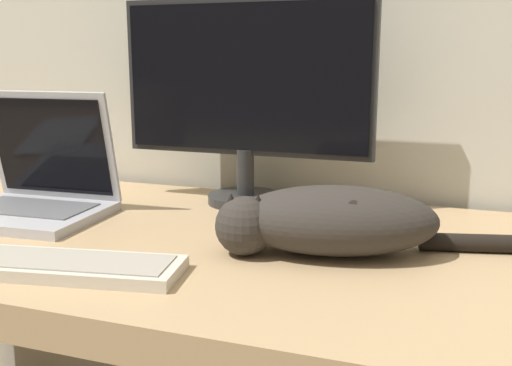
{
  "coord_description": "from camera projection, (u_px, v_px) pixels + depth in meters",
  "views": [
    {
      "loc": [
        0.54,
        -0.61,
        1.06
      ],
      "look_at": [
        0.2,
        0.35,
        0.85
      ],
      "focal_mm": 42.0,
      "sensor_mm": 36.0,
      "label": 1
    }
  ],
  "objects": [
    {
      "name": "laptop",
      "position": [
        35.0,
        192.0,
        1.28
      ],
      "size": [
        0.32,
        0.27,
        0.26
      ],
      "rotation": [
        0.0,
        0.0,
        0.05
      ],
      "color": "#B7B7BC",
      "rests_on": "desk"
    },
    {
      "name": "cat",
      "position": [
        330.0,
        219.0,
        1.03
      ],
      "size": [
        0.55,
        0.26,
        0.12
      ],
      "rotation": [
        0.0,
        0.0,
        0.24
      ],
      "color": "#332D28",
      "rests_on": "desk"
    },
    {
      "name": "external_keyboard",
      "position": [
        54.0,
        265.0,
        0.95
      ],
      "size": [
        0.42,
        0.19,
        0.02
      ],
      "rotation": [
        0.0,
        0.0,
        0.17
      ],
      "color": "beige",
      "rests_on": "desk"
    },
    {
      "name": "desk",
      "position": [
        168.0,
        297.0,
        1.19
      ],
      "size": [
        1.79,
        0.77,
        0.73
      ],
      "color": "tan",
      "rests_on": "ground_plane"
    },
    {
      "name": "monitor",
      "position": [
        245.0,
        92.0,
        1.35
      ],
      "size": [
        0.59,
        0.17,
        0.46
      ],
      "color": "#282828",
      "rests_on": "desk"
    }
  ]
}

